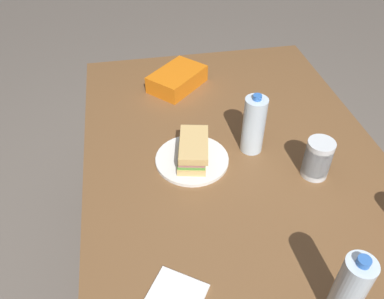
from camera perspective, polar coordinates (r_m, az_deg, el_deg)
name	(u,v)px	position (r m, az deg, el deg)	size (l,w,h in m)	color
ground_plane	(225,281)	(1.90, 4.77, -18.61)	(8.00, 8.00, 0.00)	#70665B
dining_table	(235,180)	(1.37, 6.32, -4.48)	(1.51, 1.00, 0.76)	brown
paper_plate	(192,159)	(1.29, 0.00, -1.46)	(0.24, 0.24, 0.01)	white
sandwich	(193,150)	(1.26, 0.08, -0.02)	(0.20, 0.13, 0.08)	#DBB26B
chip_bag	(177,79)	(1.64, -2.17, 10.23)	(0.23, 0.15, 0.07)	orange
water_bottle_tall	(349,289)	(0.96, 22.00, -18.41)	(0.07, 0.07, 0.22)	silver
plastic_cup_stack	(318,159)	(1.27, 17.86, -1.27)	(0.08, 0.08, 0.13)	silver
water_bottle_spare	(254,125)	(1.29, 9.00, 3.56)	(0.07, 0.07, 0.22)	silver
paper_napkin	(175,298)	(1.00, -2.53, -20.87)	(0.13, 0.13, 0.01)	white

